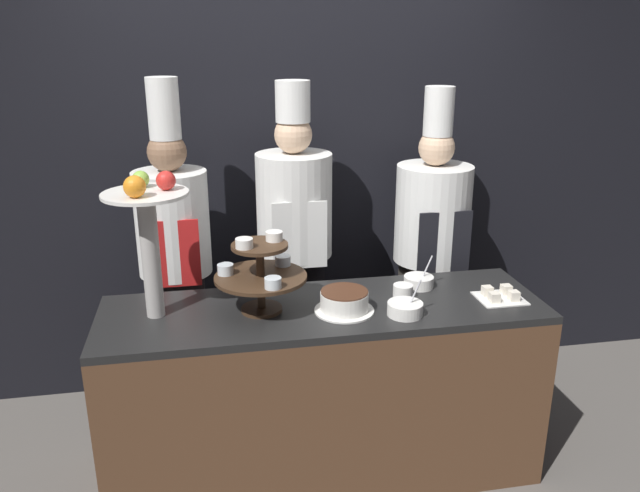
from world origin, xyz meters
name	(u,v)px	position (x,y,z in m)	size (l,w,h in m)	color
wall_back	(292,150)	(0.00, 1.27, 1.40)	(10.00, 0.06, 2.80)	black
buffet_counter	(324,391)	(0.00, 0.30, 0.43)	(1.98, 0.60, 0.87)	brown
tiered_stand	(260,271)	(-0.28, 0.30, 1.05)	(0.40, 0.40, 0.35)	#3D2819
fruit_pedestal	(148,223)	(-0.73, 0.34, 1.28)	(0.35, 0.35, 0.63)	#B2ADA8
cake_round	(344,302)	(0.08, 0.23, 0.91)	(0.26, 0.26, 0.10)	white
cup_white	(403,291)	(0.37, 0.33, 0.90)	(0.09, 0.09, 0.06)	white
cake_square_tray	(500,295)	(0.81, 0.23, 0.89)	(0.21, 0.18, 0.05)	white
serving_bowl_near	(405,309)	(0.33, 0.15, 0.90)	(0.15, 0.15, 0.16)	white
serving_bowl_far	(419,281)	(0.49, 0.44, 0.90)	(0.14, 0.14, 0.16)	white
chef_left	(175,252)	(-0.66, 0.88, 0.97)	(0.37, 0.37, 1.83)	#28282D
chef_center_left	(295,239)	(-0.05, 0.88, 1.00)	(0.39, 0.39, 1.81)	black
chef_center_right	(431,242)	(0.71, 0.88, 0.93)	(0.41, 0.41, 1.77)	#38332D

